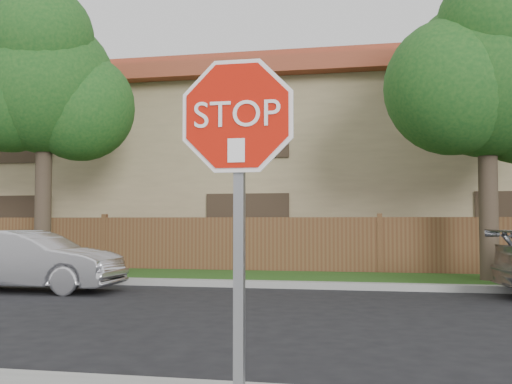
# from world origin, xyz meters

# --- Properties ---
(far_curb) EXTENTS (70.00, 0.30, 0.15)m
(far_curb) POSITION_xyz_m (0.00, 8.15, 0.07)
(far_curb) COLOR gray
(far_curb) RESTS_ON ground
(grass_strip) EXTENTS (70.00, 3.00, 0.12)m
(grass_strip) POSITION_xyz_m (0.00, 9.80, 0.06)
(grass_strip) COLOR #1E4714
(grass_strip) RESTS_ON ground
(fence) EXTENTS (70.00, 0.12, 1.60)m
(fence) POSITION_xyz_m (0.00, 11.40, 0.80)
(fence) COLOR #56331E
(fence) RESTS_ON ground
(apartment_building) EXTENTS (35.20, 9.20, 7.20)m
(apartment_building) POSITION_xyz_m (0.00, 17.00, 3.53)
(apartment_building) COLOR #94825C
(apartment_building) RESTS_ON ground
(tree_left) EXTENTS (4.80, 3.90, 7.78)m
(tree_left) POSITION_xyz_m (-8.98, 9.57, 5.22)
(tree_left) COLOR #382B21
(tree_left) RESTS_ON ground
(tree_mid) EXTENTS (4.80, 3.90, 7.35)m
(tree_mid) POSITION_xyz_m (2.52, 9.57, 4.87)
(tree_mid) COLOR #382B21
(tree_mid) RESTS_ON ground
(stop_sign) EXTENTS (1.01, 0.13, 2.55)m
(stop_sign) POSITION_xyz_m (-0.94, -1.48, 1.83)
(stop_sign) COLOR gray
(stop_sign) RESTS_ON sidewalk_near
(sedan_left) EXTENTS (3.96, 1.46, 1.30)m
(sedan_left) POSITION_xyz_m (-7.34, 6.46, 0.65)
(sedan_left) COLOR #ABAAAF
(sedan_left) RESTS_ON ground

